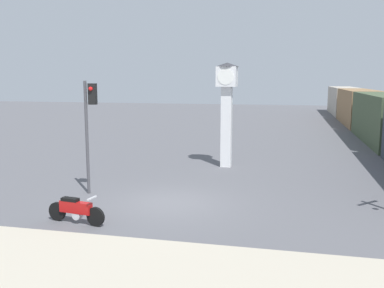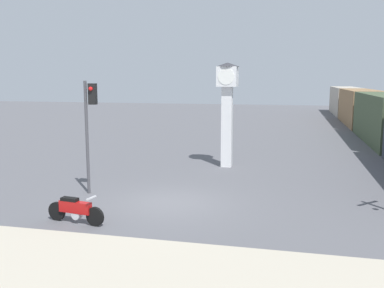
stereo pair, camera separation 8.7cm
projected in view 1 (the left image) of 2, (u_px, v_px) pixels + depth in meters
ground_plane at (170, 203)px, 15.62m from camera, size 120.00×120.00×0.00m
motorcycle at (76, 210)px, 13.37m from camera, size 2.04×0.52×0.90m
clock_tower at (227, 99)px, 21.59m from camera, size 1.19×1.19×5.29m
freight_train at (369, 112)px, 36.19m from camera, size 2.80×48.79×3.40m
traffic_light at (90, 117)px, 16.43m from camera, size 0.50×0.35×4.42m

